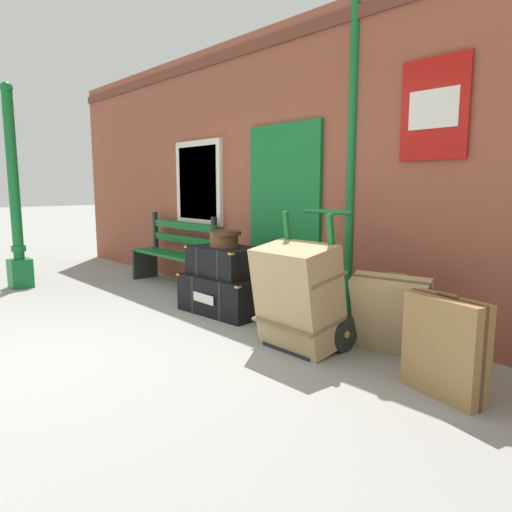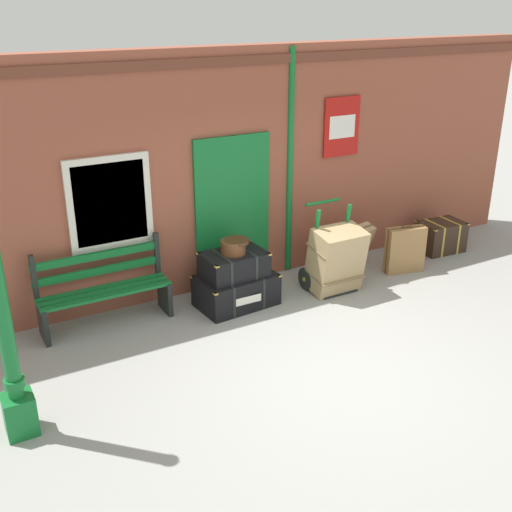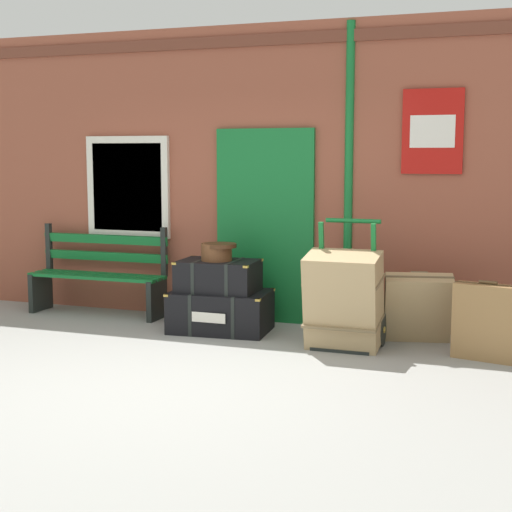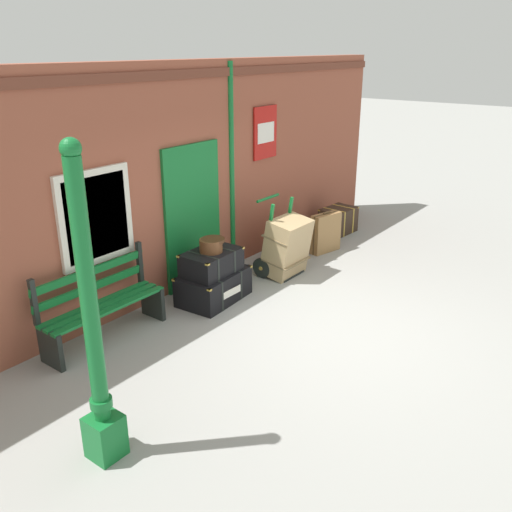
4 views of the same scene
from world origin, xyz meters
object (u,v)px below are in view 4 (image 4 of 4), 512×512
at_px(suitcase_cream, 326,233).
at_px(corner_trunk, 338,220).
at_px(lamp_post, 95,352).
at_px(platform_bench, 101,305).
at_px(steamer_trunk_middle, 212,262).
at_px(large_brown_trunk, 287,247).
at_px(porters_trolley, 277,256).
at_px(suitcase_slate, 284,237).
at_px(round_hatbox, 211,244).
at_px(steamer_trunk_base, 214,286).

distance_m(suitcase_cream, corner_trunk, 1.12).
distance_m(lamp_post, platform_bench, 2.23).
height_order(platform_bench, steamer_trunk_middle, platform_bench).
xyz_separation_m(steamer_trunk_middle, large_brown_trunk, (1.39, -0.31, -0.11)).
xyz_separation_m(porters_trolley, suitcase_cream, (1.29, -0.11, 0.07)).
bearing_deg(platform_bench, suitcase_slate, -2.66).
bearing_deg(large_brown_trunk, lamp_post, -166.33).
bearing_deg(suitcase_cream, lamp_post, -168.81).
xyz_separation_m(platform_bench, round_hatbox, (1.61, -0.36, 0.40)).
distance_m(platform_bench, suitcase_slate, 3.64).
height_order(steamer_trunk_middle, suitcase_cream, steamer_trunk_middle).
distance_m(platform_bench, steamer_trunk_base, 1.69).
relative_size(platform_bench, suitcase_slate, 2.26).
xyz_separation_m(suitcase_slate, suitcase_cream, (0.66, -0.42, -0.01)).
xyz_separation_m(suitcase_cream, corner_trunk, (1.06, 0.35, -0.10)).
xyz_separation_m(platform_bench, large_brown_trunk, (3.01, -0.65, 0.03)).
bearing_deg(steamer_trunk_base, corner_trunk, 1.58).
distance_m(platform_bench, porters_trolley, 3.05).
bearing_deg(steamer_trunk_middle, round_hatbox, -112.81).
bearing_deg(corner_trunk, lamp_post, -167.69).
bearing_deg(platform_bench, corner_trunk, -2.62).
relative_size(steamer_trunk_middle, porters_trolley, 0.69).
height_order(steamer_trunk_base, large_brown_trunk, large_brown_trunk).
bearing_deg(platform_bench, steamer_trunk_middle, -12.00).
bearing_deg(round_hatbox, steamer_trunk_base, 14.13).
distance_m(steamer_trunk_middle, suitcase_cream, 2.70).
xyz_separation_m(steamer_trunk_middle, suitcase_slate, (2.02, 0.17, -0.23)).
relative_size(platform_bench, corner_trunk, 2.22).
distance_m(porters_trolley, suitcase_slate, 0.70).
relative_size(lamp_post, steamer_trunk_base, 2.62).
xyz_separation_m(lamp_post, steamer_trunk_middle, (2.92, 1.36, -0.46)).
bearing_deg(suitcase_slate, porters_trolley, -153.74).
relative_size(large_brown_trunk, corner_trunk, 1.30).
distance_m(round_hatbox, large_brown_trunk, 1.48).
bearing_deg(lamp_post, steamer_trunk_middle, 24.87).
xyz_separation_m(platform_bench, steamer_trunk_base, (1.64, -0.35, -0.23)).
distance_m(platform_bench, corner_trunk, 5.36).
height_order(steamer_trunk_middle, suitcase_slate, steamer_trunk_middle).
bearing_deg(suitcase_slate, large_brown_trunk, -142.50).
xyz_separation_m(steamer_trunk_middle, suitcase_cream, (2.68, -0.25, -0.24)).
height_order(platform_bench, round_hatbox, platform_bench).
bearing_deg(suitcase_cream, steamer_trunk_base, 174.77).
height_order(porters_trolley, large_brown_trunk, porters_trolley).
distance_m(lamp_post, suitcase_cream, 5.75).
distance_m(lamp_post, porters_trolley, 4.55).
relative_size(porters_trolley, suitcase_slate, 1.70).
bearing_deg(lamp_post, porters_trolley, 15.80).
relative_size(platform_bench, round_hatbox, 4.37).
relative_size(round_hatbox, porters_trolley, 0.30).
distance_m(steamer_trunk_base, porters_trolley, 1.37).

